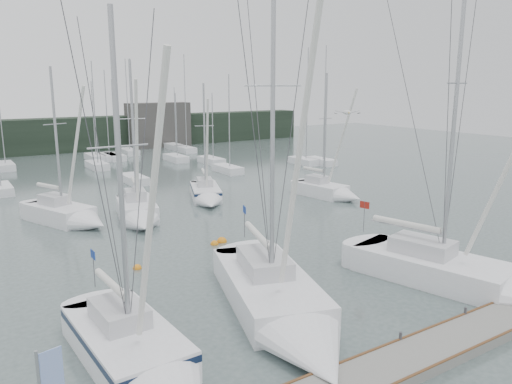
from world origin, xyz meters
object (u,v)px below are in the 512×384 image
Objects in this scene: sailboat_mid_e at (332,192)px; buoy_d at (222,242)px; sailboat_near_left at (144,363)px; sailboat_mid_b at (72,217)px; sailboat_near_right at (478,280)px; buoy_b at (215,244)px; sailboat_near_center at (286,313)px; sailboat_mid_c at (139,215)px; sailboat_mid_d at (207,196)px; buoy_a at (137,269)px.

buoy_d is at bearing -167.31° from sailboat_mid_e.
sailboat_mid_b is at bearing 80.88° from sailboat_near_left.
sailboat_near_right reaches higher than buoy_b.
buoy_d is at bearing 101.53° from sailboat_near_right.
buoy_b is (8.97, 11.74, -0.61)m from sailboat_near_left.
sailboat_near_center reaches higher than sailboat_mid_c.
sailboat_near_left is at bearing -100.51° from sailboat_mid_d.
sailboat_near_center is 1.00× the size of sailboat_near_right.
sailboat_near_left is at bearing -119.50° from sailboat_mid_b.
buoy_a is (-10.57, -12.17, -0.54)m from sailboat_mid_d.
sailboat_mid_d is at bearing 49.04° from buoy_a.
sailboat_mid_d is 16.66× the size of buoy_d.
buoy_d is at bearing 48.59° from sailboat_near_left.
sailboat_near_center is at bearing -105.94° from buoy_d.
sailboat_near_center is at bearing -144.75° from sailboat_mid_e.
sailboat_near_center is 1.36× the size of sailboat_mid_c.
sailboat_mid_b reaches higher than sailboat_mid_e.
sailboat_mid_e is 16.09m from buoy_b.
sailboat_near_right reaches higher than sailboat_mid_d.
sailboat_mid_c is at bearing -133.90° from sailboat_mid_d.
buoy_d is at bearing -75.63° from sailboat_mid_b.
sailboat_mid_c is (4.23, -2.21, 0.04)m from sailboat_mid_b.
buoy_b is 0.81× the size of buoy_d.
sailboat_near_left is at bearing -152.73° from sailboat_mid_e.
buoy_a is at bearing -108.08° from sailboat_mid_b.
sailboat_mid_c is 1.07× the size of sailboat_mid_e.
buoy_a is (-20.53, -7.39, -0.55)m from sailboat_mid_e.
sailboat_mid_e is at bearing 54.11° from sailboat_near_right.
sailboat_mid_e is (7.65, 19.44, -0.08)m from sailboat_near_right.
sailboat_mid_c is 9.43m from buoy_a.
sailboat_mid_c is at bearing 106.23° from sailboat_near_center.
sailboat_near_center is 32.27× the size of buoy_b.
sailboat_near_right is at bearing -64.05° from buoy_d.
sailboat_near_left is 1.08× the size of sailboat_mid_c.
sailboat_near_center is 21.27m from sailboat_mid_b.
buoy_d is at bearing -54.38° from sailboat_mid_c.
sailboat_near_right reaches higher than sailboat_mid_e.
sailboat_near_right is 15.23m from buoy_d.
sailboat_near_left is 20.78× the size of buoy_d.
buoy_b reaches higher than buoy_a.
sailboat_near_right is at bearing 5.06° from sailboat_near_center.
sailboat_near_center reaches higher than buoy_d.
sailboat_mid_c is 17.30m from sailboat_mid_e.
sailboat_mid_b is at bearing 127.32° from buoy_d.
sailboat_mid_e is at bearing 21.92° from buoy_d.
sailboat_near_center is at bearing -73.50° from buoy_a.
sailboat_mid_e is at bearing 21.71° from buoy_b.
buoy_d is at bearing 16.89° from buoy_b.
sailboat_near_right is 1.36× the size of sailboat_mid_c.
sailboat_mid_e is (17.24, -1.43, -0.09)m from sailboat_mid_c.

